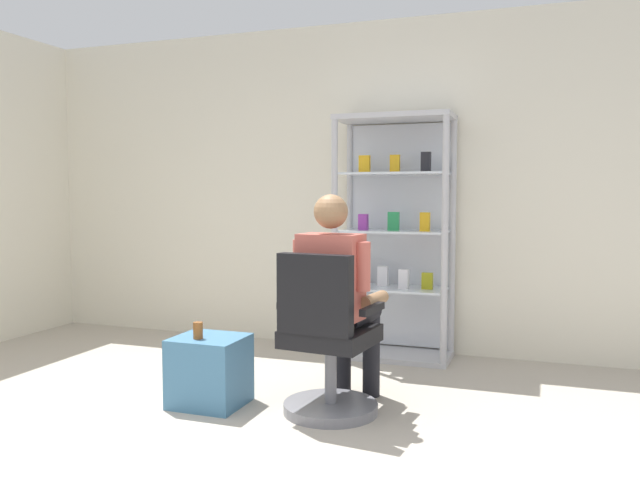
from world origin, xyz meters
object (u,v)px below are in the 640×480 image
display_cabinet_main (396,236)px  storage_crate (210,371)px  seated_shopkeeper (338,291)px  tea_glass (198,330)px  office_chair (327,349)px

display_cabinet_main → storage_crate: display_cabinet_main is taller
seated_shopkeeper → storage_crate: size_ratio=3.06×
storage_crate → tea_glass: size_ratio=4.17×
display_cabinet_main → seated_shopkeeper: display_cabinet_main is taller
office_chair → storage_crate: 0.76m
office_chair → seated_shopkeeper: (0.02, 0.16, 0.32)m
display_cabinet_main → office_chair: bearing=-92.2°
seated_shopkeeper → storage_crate: bearing=-163.8°
display_cabinet_main → seated_shopkeeper: bearing=-91.7°
office_chair → tea_glass: 0.79m
display_cabinet_main → office_chair: 1.61m
display_cabinet_main → seated_shopkeeper: (-0.04, -1.34, -0.25)m
seated_shopkeeper → tea_glass: seated_shopkeeper is taller
office_chair → tea_glass: bearing=-170.8°
display_cabinet_main → tea_glass: bearing=-117.1°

